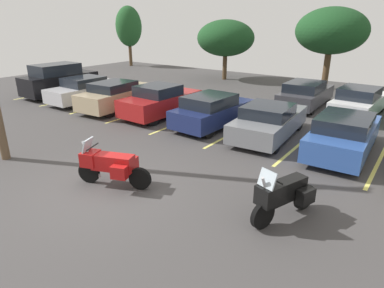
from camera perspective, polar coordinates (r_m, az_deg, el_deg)
name	(u,v)px	position (r m, az deg, el deg)	size (l,w,h in m)	color
ground	(105,191)	(9.80, -14.63, -7.89)	(44.00, 44.00, 0.10)	#423F3F
motorcycle_touring	(110,165)	(9.73, -13.85, -3.44)	(2.15, 1.21, 1.38)	black
motorcycle_second	(283,194)	(8.18, 15.42, -8.32)	(1.08, 2.06, 1.43)	black
parking_stripes	(209,126)	(15.01, 2.89, 3.10)	(24.81, 4.91, 0.01)	#EAE066
car_black	(59,80)	(22.64, -21.84, 10.12)	(1.90, 4.56, 1.96)	black
car_silver	(87,90)	(20.30, -17.58, 8.85)	(1.82, 4.59, 1.45)	#B7B7BC
car_tan	(118,95)	(18.20, -12.54, 8.15)	(2.15, 4.79, 1.49)	tan
car_red	(161,101)	(16.51, -5.39, 7.33)	(1.97, 4.35, 1.55)	maroon
car_navy	(212,111)	(14.80, 3.54, 5.72)	(2.01, 4.30, 1.46)	navy
car_grey	(269,121)	(13.76, 13.07, 3.84)	(2.18, 4.68, 1.38)	slate
car_blue	(344,134)	(12.88, 24.60, 1.52)	(1.96, 4.62, 1.45)	#2D519E
car_far_charcoal	(306,94)	(19.31, 18.91, 8.10)	(1.91, 4.66, 1.40)	#38383D
car_far_white	(359,102)	(18.46, 26.75, 6.49)	(2.03, 4.63, 1.46)	white
tree_center_right	(226,38)	(26.92, 5.80, 17.62)	(4.39, 4.39, 4.52)	#4C3823
tree_left	(129,27)	(35.64, -10.81, 19.18)	(2.57, 2.57, 5.78)	#4C3823
tree_rear	(332,31)	(24.69, 22.82, 17.43)	(4.61, 4.61, 5.30)	#4C3823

